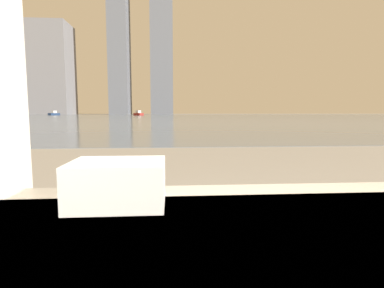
{
  "coord_description": "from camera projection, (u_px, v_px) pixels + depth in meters",
  "views": [
    {
      "loc": [
        -0.12,
        0.11,
        0.82
      ],
      "look_at": [
        0.06,
        2.6,
        0.55
      ],
      "focal_mm": 28.0,
      "sensor_mm": 36.0,
      "label": 1
    }
  ],
  "objects": [
    {
      "name": "skyline_tower_1",
      "position": [
        118.0,
        7.0,
        111.45
      ],
      "size": [
        6.94,
        12.25,
        79.38
      ],
      "color": "slate",
      "rests_on": "ground_plane"
    },
    {
      "name": "towel_stack",
      "position": [
        118.0,
        183.0,
        0.81
      ],
      "size": [
        0.25,
        0.2,
        0.12
      ],
      "color": "white",
      "rests_on": "bathtub"
    },
    {
      "name": "harbor_boat_1",
      "position": [
        138.0,
        114.0,
        76.39
      ],
      "size": [
        2.86,
        3.48,
        1.27
      ],
      "color": "maroon",
      "rests_on": "harbor_water"
    },
    {
      "name": "skyline_tower_0",
      "position": [
        52.0,
        70.0,
        112.09
      ],
      "size": [
        13.82,
        13.56,
        33.44
      ],
      "color": "slate",
      "rests_on": "ground_plane"
    },
    {
      "name": "skyline_tower_2",
      "position": [
        161.0,
        13.0,
        112.75
      ],
      "size": [
        8.4,
        8.34,
        76.32
      ],
      "color": "slate",
      "rests_on": "ground_plane"
    },
    {
      "name": "harbor_water",
      "position": [
        171.0,
        116.0,
        61.48
      ],
      "size": [
        180.0,
        110.0,
        0.01
      ],
      "color": "slate",
      "rests_on": "ground_plane"
    },
    {
      "name": "harbor_boat_2",
      "position": [
        54.0,
        114.0,
        81.28
      ],
      "size": [
        2.34,
        3.44,
        1.22
      ],
      "color": "navy",
      "rests_on": "harbor_water"
    },
    {
      "name": "harbor_boat_0",
      "position": [
        16.0,
        114.0,
        44.67
      ],
      "size": [
        2.55,
        4.28,
        1.52
      ],
      "color": "navy",
      "rests_on": "harbor_water"
    }
  ]
}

